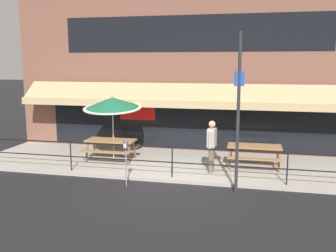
# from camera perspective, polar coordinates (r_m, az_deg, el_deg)

# --- Properties ---
(ground_plane) EXTENTS (120.00, 120.00, 0.00)m
(ground_plane) POSITION_cam_1_polar(r_m,az_deg,el_deg) (11.64, 0.33, -8.69)
(ground_plane) COLOR black
(patio_deck) EXTENTS (15.00, 4.00, 0.10)m
(patio_deck) POSITION_cam_1_polar(r_m,az_deg,el_deg) (13.50, 2.14, -5.86)
(patio_deck) COLOR #ADA89E
(patio_deck) RESTS_ON ground
(restaurant_building) EXTENTS (15.00, 1.60, 6.84)m
(restaurant_building) POSITION_cam_1_polar(r_m,az_deg,el_deg) (15.20, 3.76, 8.66)
(restaurant_building) COLOR brown
(restaurant_building) RESTS_ON ground
(patio_railing) EXTENTS (13.84, 0.04, 0.97)m
(patio_railing) POSITION_cam_1_polar(r_m,az_deg,el_deg) (11.69, 0.64, -4.51)
(patio_railing) COLOR black
(patio_railing) RESTS_ON patio_deck
(picnic_table_left) EXTENTS (1.80, 1.42, 0.76)m
(picnic_table_left) POSITION_cam_1_polar(r_m,az_deg,el_deg) (13.91, -8.71, -2.71)
(picnic_table_left) COLOR #997047
(picnic_table_left) RESTS_ON patio_deck
(picnic_table_centre) EXTENTS (1.80, 1.42, 0.76)m
(picnic_table_centre) POSITION_cam_1_polar(r_m,az_deg,el_deg) (13.13, 13.02, -3.60)
(picnic_table_centre) COLOR #997047
(picnic_table_centre) RESTS_ON patio_deck
(patio_umbrella_left) EXTENTS (2.14, 2.14, 2.40)m
(patio_umbrella_left) POSITION_cam_1_polar(r_m,az_deg,el_deg) (13.92, -8.47, 3.45)
(patio_umbrella_left) COLOR #B7B2A8
(patio_umbrella_left) RESTS_ON patio_deck
(pedestrian_walking) EXTENTS (0.29, 0.62, 1.71)m
(pedestrian_walking) POSITION_cam_1_polar(r_m,az_deg,el_deg) (12.24, 6.68, -2.70)
(pedestrian_walking) COLOR #665B4C
(pedestrian_walking) RESTS_ON patio_deck
(parking_meter_near) EXTENTS (0.15, 0.16, 1.42)m
(parking_meter_near) POSITION_cam_1_polar(r_m,az_deg,el_deg) (11.12, -6.45, -3.47)
(parking_meter_near) COLOR gray
(parking_meter_near) RESTS_ON ground
(street_sign_pole) EXTENTS (0.28, 0.09, 4.49)m
(street_sign_pole) POSITION_cam_1_polar(r_m,az_deg,el_deg) (10.44, 10.65, 1.99)
(street_sign_pole) COLOR #2D2D33
(street_sign_pole) RESTS_ON ground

